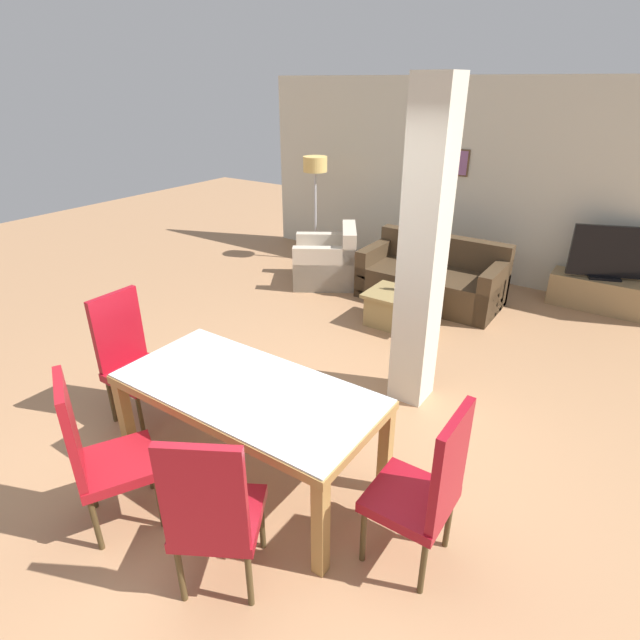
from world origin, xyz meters
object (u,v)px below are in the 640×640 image
(dining_chair_head_right, at_px, (427,487))
(tv_stand, at_px, (599,294))
(sofa, at_px, (432,280))
(dining_table, at_px, (248,405))
(armchair, at_px, (328,263))
(bottle, at_px, (399,283))
(dining_chair_near_right, at_px, (213,511))
(coffee_table, at_px, (399,309))
(tv_screen, at_px, (610,253))
(dining_chair_head_left, at_px, (131,356))
(floor_lamp, at_px, (315,174))
(dining_chair_near_left, at_px, (98,452))

(dining_chair_head_right, distance_m, tv_stand, 4.74)
(tv_stand, bearing_deg, sofa, -153.93)
(dining_table, bearing_deg, armchair, 115.37)
(bottle, bearing_deg, dining_chair_near_right, -78.59)
(dining_chair_head_right, relative_size, armchair, 0.96)
(dining_table, distance_m, coffee_table, 2.89)
(coffee_table, distance_m, tv_screen, 2.70)
(dining_table, xyz_separation_m, dining_chair_head_right, (1.33, 0.00, -0.03))
(dining_table, distance_m, tv_screen, 5.00)
(dining_chair_head_left, relative_size, tv_stand, 0.95)
(armchair, relative_size, floor_lamp, 0.72)
(dining_chair_head_right, relative_size, dining_chair_near_right, 1.00)
(dining_chair_head_right, xyz_separation_m, dining_chair_near_left, (-1.79, -0.86, 0.00))
(dining_chair_head_right, height_order, dining_chair_near_right, same)
(bottle, bearing_deg, dining_chair_head_left, -108.66)
(dining_chair_head_right, distance_m, bottle, 3.37)
(dining_table, xyz_separation_m, floor_lamp, (-2.40, 4.27, 0.75))
(dining_chair_head_right, xyz_separation_m, floor_lamp, (-3.72, 4.27, 0.78))
(tv_screen, bearing_deg, bottle, 21.61)
(dining_chair_head_right, height_order, floor_lamp, floor_lamp)
(armchair, relative_size, tv_screen, 1.35)
(tv_screen, bearing_deg, dining_chair_head_right, 65.58)
(sofa, bearing_deg, dining_chair_near_left, 86.94)
(dining_table, height_order, dining_chair_head_left, dining_chair_head_left)
(dining_chair_near_right, xyz_separation_m, armchair, (-2.15, 4.35, -0.30))
(sofa, bearing_deg, dining_chair_near_right, 98.35)
(sofa, bearing_deg, coffee_table, 89.22)
(dining_chair_near_left, height_order, sofa, dining_chair_near_left)
(armchair, bearing_deg, sofa, -112.94)
(dining_chair_head_left, distance_m, dining_chair_head_right, 2.62)
(dining_table, relative_size, dining_chair_near_right, 1.67)
(dining_chair_near_left, bearing_deg, dining_chair_head_left, 162.17)
(armchair, xyz_separation_m, tv_screen, (3.35, 1.16, 0.45))
(sofa, height_order, tv_screen, tv_screen)
(dining_chair_head_right, bearing_deg, armchair, 40.28)
(dining_chair_head_left, height_order, dining_chair_near_right, same)
(dining_table, bearing_deg, coffee_table, 94.48)
(dining_chair_near_left, distance_m, tv_stand, 5.98)
(dining_table, height_order, coffee_table, dining_table)
(coffee_table, relative_size, tv_screen, 0.87)
(sofa, xyz_separation_m, bottle, (-0.08, -0.84, 0.21))
(sofa, distance_m, tv_screen, 2.13)
(bottle, height_order, floor_lamp, floor_lamp)
(dining_chair_head_left, xyz_separation_m, coffee_table, (1.07, 2.86, -0.38))
(floor_lamp, bearing_deg, tv_screen, 6.17)
(dining_chair_near_right, bearing_deg, armchair, 86.14)
(dining_chair_near_left, xyz_separation_m, tv_screen, (2.12, 5.57, 0.15))
(bottle, bearing_deg, tv_screen, 41.97)
(dining_chair_head_left, distance_m, coffee_table, 3.07)
(floor_lamp, bearing_deg, coffee_table, -33.12)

